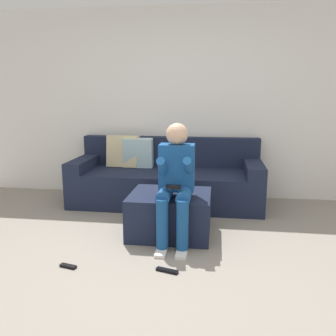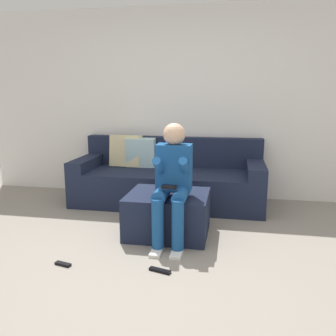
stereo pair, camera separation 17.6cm
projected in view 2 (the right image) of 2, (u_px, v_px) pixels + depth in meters
The scene contains 7 objects.
ground_plane at pixel (143, 274), 2.87m from camera, with size 7.69×7.69×0.00m, color gray.
wall_back at pixel (185, 104), 4.95m from camera, with size 5.92×0.10×2.60m, color white.
couch_sectional at pixel (167, 180), 4.74m from camera, with size 2.46×0.94×0.89m.
ottoman at pixel (168, 214), 3.68m from camera, with size 0.82×0.70×0.43m, color #192138.
person_seated at pixel (172, 178), 3.39m from camera, with size 0.34×0.62×1.16m.
remote_near_ottoman at pixel (160, 270), 2.91m from camera, with size 0.19×0.04×0.02m, color black.
remote_by_storage_bin at pixel (63, 264), 3.02m from camera, with size 0.15×0.04×0.02m, color black.
Camera 2 is at (0.68, -2.56, 1.43)m, focal length 37.83 mm.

